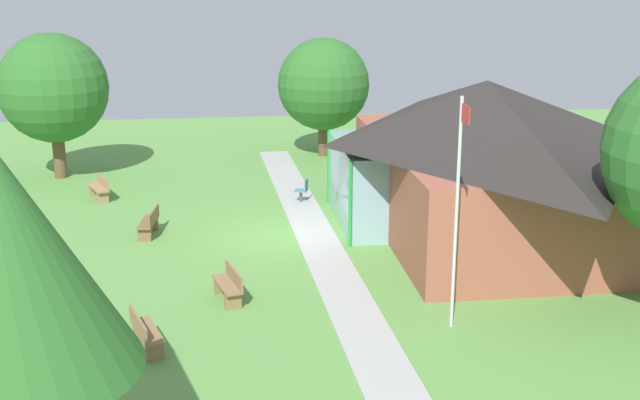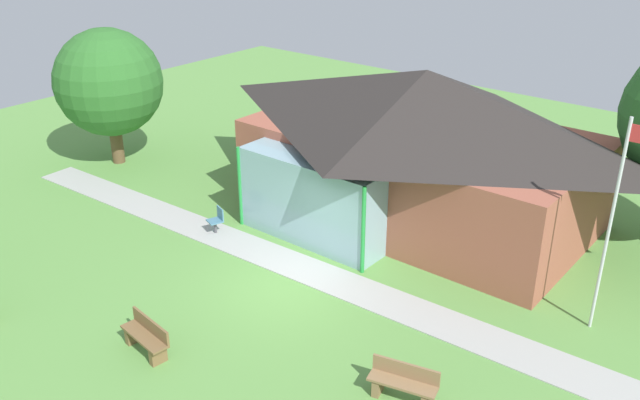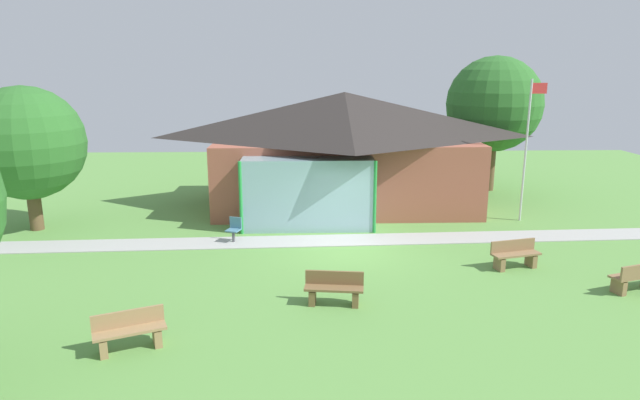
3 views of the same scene
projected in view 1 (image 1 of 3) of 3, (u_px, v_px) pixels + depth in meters
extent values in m
plane|color=#609947|center=(286.00, 237.00, 25.53)|extent=(44.00, 44.00, 0.00)
cube|color=#A35642|center=(481.00, 188.00, 25.59)|extent=(10.77, 6.30, 2.97)
pyramid|color=#2D2826|center=(486.00, 112.00, 24.91)|extent=(11.77, 7.30, 1.93)
cube|color=#8CB2BF|center=(357.00, 183.00, 26.72)|extent=(4.85, 1.20, 2.68)
cylinder|color=green|center=(329.00, 167.00, 28.96)|extent=(0.12, 0.12, 2.68)
cylinder|color=green|center=(350.00, 204.00, 24.34)|extent=(0.12, 0.12, 2.68)
cube|color=#ADADA8|center=(316.00, 236.00, 25.64)|extent=(24.90, 2.29, 0.03)
cylinder|color=silver|center=(456.00, 216.00, 18.40)|extent=(0.08, 0.08, 5.50)
cube|color=red|center=(465.00, 114.00, 17.45)|extent=(0.60, 0.02, 0.40)
cube|color=#9E7A51|center=(98.00, 188.00, 29.60)|extent=(1.55, 0.99, 0.06)
cube|color=#9E7A51|center=(103.00, 198.00, 29.22)|extent=(0.30, 0.43, 0.39)
cube|color=#9E7A51|center=(95.00, 191.00, 30.13)|extent=(0.30, 0.43, 0.39)
cube|color=#9E7A51|center=(103.00, 182.00, 29.64)|extent=(1.41, 0.64, 0.36)
cube|color=olive|center=(227.00, 284.00, 20.52)|extent=(1.56, 0.79, 0.06)
cube|color=olive|center=(233.00, 301.00, 20.10)|extent=(0.25, 0.43, 0.39)
cube|color=olive|center=(222.00, 286.00, 21.08)|extent=(0.25, 0.43, 0.39)
cube|color=olive|center=(234.00, 276.00, 20.53)|extent=(1.47, 0.42, 0.36)
cube|color=brown|center=(148.00, 222.00, 25.59)|extent=(1.54, 0.62, 0.06)
cube|color=brown|center=(145.00, 235.00, 25.13)|extent=(0.21, 0.42, 0.39)
cube|color=brown|center=(152.00, 224.00, 26.19)|extent=(0.21, 0.42, 0.39)
cube|color=brown|center=(154.00, 216.00, 25.53)|extent=(1.50, 0.24, 0.36)
cube|color=olive|center=(147.00, 331.00, 17.86)|extent=(1.56, 0.89, 0.06)
cube|color=olive|center=(142.00, 332.00, 18.41)|extent=(0.28, 0.43, 0.39)
cube|color=olive|center=(154.00, 352.00, 17.45)|extent=(0.28, 0.43, 0.39)
cube|color=olive|center=(138.00, 324.00, 17.72)|extent=(1.44, 0.52, 0.36)
cube|color=teal|center=(301.00, 191.00, 29.26)|extent=(0.56, 0.56, 0.04)
cube|color=teal|center=(306.00, 185.00, 29.16)|extent=(0.43, 0.19, 0.40)
cylinder|color=#4C4C51|center=(301.00, 197.00, 29.33)|extent=(0.10, 0.10, 0.42)
cylinder|color=#4C4C51|center=(301.00, 202.00, 29.38)|extent=(0.36, 0.36, 0.02)
cylinder|color=brown|center=(59.00, 153.00, 32.60)|extent=(0.50, 0.50, 2.04)
sphere|color=#2D6B28|center=(53.00, 88.00, 31.87)|extent=(4.33, 4.33, 4.33)
cylinder|color=brown|center=(323.00, 137.00, 36.57)|extent=(0.49, 0.49, 1.72)
sphere|color=#2D6B28|center=(323.00, 84.00, 35.91)|extent=(4.11, 4.11, 4.11)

